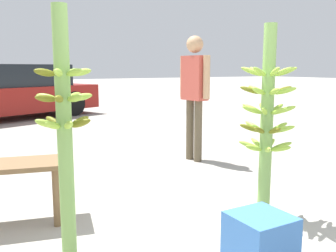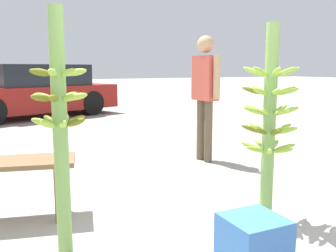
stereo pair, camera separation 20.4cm
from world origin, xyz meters
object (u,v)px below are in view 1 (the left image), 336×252
at_px(banana_stalk_left, 64,127).
at_px(produce_crate, 260,242).
at_px(vendor_person, 194,86).
at_px(parked_car, 11,92).
at_px(banana_stalk_center, 267,118).

distance_m(banana_stalk_left, produce_crate, 1.46).
relative_size(banana_stalk_left, produce_crate, 4.67).
xyz_separation_m(vendor_person, produce_crate, (-1.22, -2.60, -0.86)).
bearing_deg(banana_stalk_left, vendor_person, 39.65).
distance_m(banana_stalk_left, parked_car, 7.88).
xyz_separation_m(banana_stalk_center, parked_car, (-1.02, 7.96, -0.20)).
bearing_deg(vendor_person, produce_crate, -31.38).
relative_size(parked_car, produce_crate, 13.10).
xyz_separation_m(vendor_person, parked_car, (-1.60, 5.98, -0.37)).
bearing_deg(vendor_person, banana_stalk_left, -56.62).
xyz_separation_m(banana_stalk_left, vendor_person, (2.25, 1.87, 0.13)).
bearing_deg(parked_car, vendor_person, 173.71).
xyz_separation_m(parked_car, produce_crate, (0.39, -8.58, -0.48)).
distance_m(vendor_person, produce_crate, 3.00).
height_order(vendor_person, produce_crate, vendor_person).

